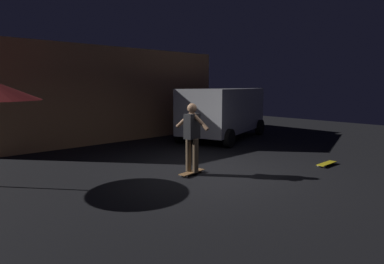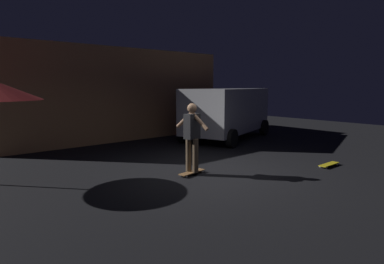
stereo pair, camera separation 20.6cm
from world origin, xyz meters
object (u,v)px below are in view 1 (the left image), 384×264
at_px(skateboard_ridden, 192,172).
at_px(skateboard_spare, 327,164).
at_px(parked_van, 223,110).
at_px(skater, 192,133).

bearing_deg(skateboard_ridden, skateboard_spare, -28.83).
bearing_deg(parked_van, skateboard_spare, -105.50).
bearing_deg(skateboard_spare, parked_van, 74.50).
distance_m(skateboard_ridden, skateboard_spare, 3.77).
height_order(skateboard_ridden, skateboard_spare, same).
xyz_separation_m(parked_van, skateboard_spare, (-1.39, -5.01, -1.11)).
distance_m(skateboard_spare, skater, 3.90).
height_order(parked_van, skateboard_ridden, parked_van).
bearing_deg(skater, skateboard_spare, -28.83).
bearing_deg(skater, parked_van, 34.23).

